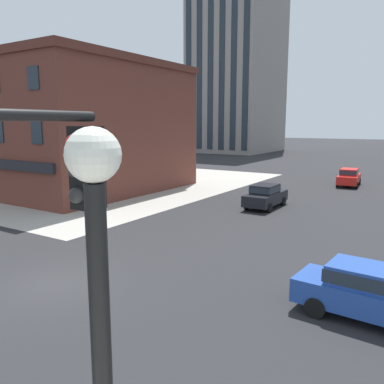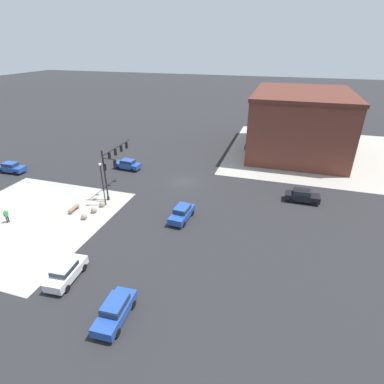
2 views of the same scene
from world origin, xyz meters
The scene contains 7 objects.
ground_plane centered at (0.00, 0.00, 0.00)m, with size 320.00×320.00×0.00m, color #262628.
sidewalk_far_corner centered at (-20.00, 20.00, 0.00)m, with size 32.00×32.00×0.02m, color #A8A399.
car_main_northbound_far centered at (1.42, 17.19, 0.92)m, with size 1.89×4.40×1.68m.
car_main_southbound_far centered at (4.38, 31.00, 0.92)m, with size 2.15×4.53×1.68m.
car_parked_curb centered at (10.32, 3.36, 0.92)m, with size 4.52×2.13×1.68m.
storefront_block_near_corner centered at (-19.83, 16.32, 5.63)m, with size 22.10×17.06×11.24m.
residential_tower_skyline_left centered at (-26.55, 69.85, 23.23)m, with size 15.32×19.56×46.41m.
Camera 1 is at (11.86, -9.08, 5.90)m, focal length 37.17 mm.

